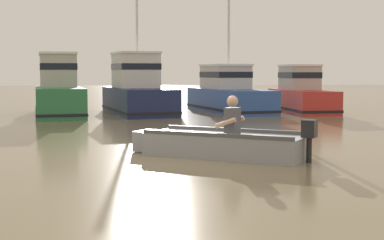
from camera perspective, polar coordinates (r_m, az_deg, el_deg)
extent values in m
plane|color=#7A6B4C|center=(11.22, -1.12, -3.55)|extent=(120.00, 120.00, 0.00)
cube|color=gray|center=(10.99, 3.36, -2.57)|extent=(3.20, 2.60, 0.44)
cube|color=gray|center=(11.76, -4.45, -2.09)|extent=(0.66, 0.73, 0.42)
cube|color=#4D4E51|center=(10.49, 2.29, -1.54)|extent=(2.60, 1.71, 0.08)
cube|color=#4D4E51|center=(11.43, 4.35, -1.03)|extent=(2.60, 1.71, 0.08)
cube|color=#A0A2A8|center=(10.93, 3.84, -1.66)|extent=(0.78, 1.00, 0.06)
cylinder|color=black|center=(10.46, 11.73, -2.76)|extent=(0.14, 0.14, 0.54)
cube|color=black|center=(10.42, 11.77, -0.86)|extent=(0.35, 0.37, 0.32)
cube|color=#4C4C51|center=(10.88, 4.10, -0.11)|extent=(0.37, 0.40, 0.52)
sphere|color=tan|center=(10.85, 4.11, 1.89)|extent=(0.22, 0.22, 0.22)
cylinder|color=tan|center=(10.70, 3.41, -0.29)|extent=(0.41, 0.31, 0.23)
cylinder|color=tan|center=(11.10, 4.28, -0.11)|extent=(0.41, 0.31, 0.23)
cube|color=#287042|center=(22.01, -13.29, 1.86)|extent=(2.50, 5.56, 1.07)
cube|color=black|center=(22.03, -13.27, 0.95)|extent=(2.54, 5.61, 0.10)
cube|color=#B2ADA3|center=(22.47, -13.40, 4.86)|extent=(1.65, 2.43, 1.24)
cube|color=black|center=(22.47, -13.41, 5.25)|extent=(1.68, 2.46, 0.24)
cube|color=white|center=(22.48, -13.43, 6.54)|extent=(1.73, 2.55, 0.08)
cube|color=#19234C|center=(22.32, -5.44, 1.93)|extent=(2.98, 5.36, 1.02)
cube|color=black|center=(22.34, -5.43, 1.08)|extent=(3.03, 5.41, 0.10)
cube|color=silver|center=(22.73, -5.73, 4.95)|extent=(1.94, 2.40, 1.34)
cube|color=black|center=(22.73, -5.73, 5.38)|extent=(1.98, 2.43, 0.24)
cube|color=white|center=(22.75, -5.75, 6.74)|extent=(2.04, 2.52, 0.08)
cylinder|color=silver|center=(22.45, -5.57, 7.95)|extent=(0.10, 0.10, 3.68)
cube|color=#2D519E|center=(23.43, 3.82, 1.99)|extent=(2.95, 5.87, 0.95)
cube|color=black|center=(23.45, 3.81, 1.24)|extent=(3.00, 5.92, 0.10)
cube|color=beige|center=(23.87, 3.37, 4.31)|extent=(1.89, 2.60, 0.94)
cube|color=black|center=(23.87, 3.37, 4.60)|extent=(1.92, 2.64, 0.24)
cube|color=white|center=(23.87, 3.38, 5.54)|extent=(1.98, 2.73, 0.08)
cylinder|color=silver|center=(23.56, 3.72, 7.73)|extent=(0.10, 0.10, 3.76)
cube|color=#B72D28|center=(23.71, 11.06, 1.90)|extent=(1.70, 4.68, 0.91)
cube|color=black|center=(23.73, 11.05, 1.19)|extent=(1.74, 4.72, 0.10)
cube|color=#B2ADA3|center=(24.08, 10.77, 4.19)|extent=(1.28, 1.98, 0.97)
cube|color=black|center=(24.08, 10.78, 4.47)|extent=(1.31, 2.01, 0.24)
cube|color=white|center=(24.08, 10.79, 5.43)|extent=(1.34, 2.08, 0.08)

